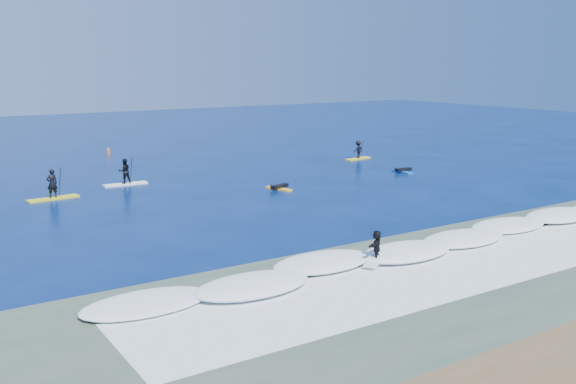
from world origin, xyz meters
TOP-DOWN VIEW (x-y plane):
  - ground at (0.00, 0.00)m, footprint 160.00×160.00m
  - shallow_water at (0.00, -14.00)m, footprint 90.00×13.00m
  - breaking_wave at (0.00, -10.00)m, footprint 40.00×6.00m
  - whitewater at (0.00, -13.00)m, footprint 34.00×5.00m
  - sup_paddler_left at (-13.36, 10.88)m, footprint 3.27×1.14m
  - sup_paddler_center at (-7.88, 13.12)m, footprint 3.11×0.86m
  - sup_paddler_right at (13.78, 13.66)m, footprint 2.78×1.11m
  - prone_paddler_near at (0.42, 5.75)m, footprint 1.63×2.13m
  - prone_paddler_far at (12.35, 6.30)m, footprint 1.62×2.06m
  - wave_surfer at (-4.92, -10.64)m, footprint 1.91×1.46m
  - marker_buoy at (-4.16, 28.70)m, footprint 0.30×0.30m

SIDE VIEW (x-z plane):
  - ground at x=0.00m, z-range 0.00..0.00m
  - breaking_wave at x=0.00m, z-range -0.15..0.15m
  - whitewater at x=0.00m, z-range -0.01..0.01m
  - shallow_water at x=0.00m, z-range 0.00..0.01m
  - prone_paddler_far at x=12.35m, z-range -0.07..0.36m
  - prone_paddler_near at x=0.42m, z-range -0.07..0.36m
  - marker_buoy at x=-4.16m, z-range -0.05..0.67m
  - sup_paddler_left at x=-13.36m, z-range -0.42..1.83m
  - sup_paddler_right at x=13.78m, z-range -0.21..1.69m
  - wave_surfer at x=-4.92m, z-range 0.10..1.49m
  - sup_paddler_center at x=-7.88m, z-range -0.27..1.90m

